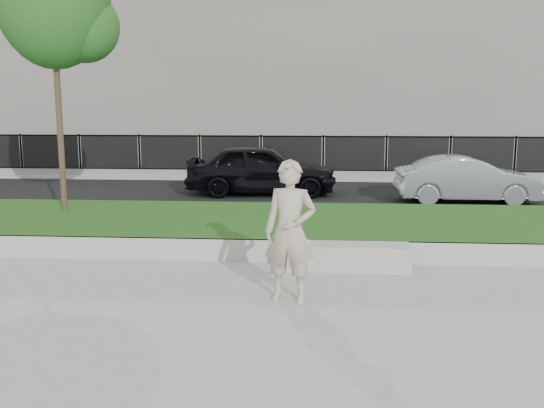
# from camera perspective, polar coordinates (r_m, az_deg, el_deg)

# --- Properties ---
(ground) EXTENTS (90.00, 90.00, 0.00)m
(ground) POSITION_cam_1_polar(r_m,az_deg,el_deg) (9.90, -3.75, -6.97)
(ground) COLOR gray
(ground) RESTS_ON ground
(grass_bank) EXTENTS (34.00, 4.00, 0.40)m
(grass_bank) POSITION_cam_1_polar(r_m,az_deg,el_deg) (12.73, -1.93, -2.21)
(grass_bank) COLOR black
(grass_bank) RESTS_ON ground
(grass_kerb) EXTENTS (34.00, 0.08, 0.40)m
(grass_kerb) POSITION_cam_1_polar(r_m,az_deg,el_deg) (10.84, -3.01, -4.37)
(grass_kerb) COLOR gray
(grass_kerb) RESTS_ON ground
(street) EXTENTS (34.00, 7.00, 0.04)m
(street) POSITION_cam_1_polar(r_m,az_deg,el_deg) (18.16, -0.12, 0.85)
(street) COLOR black
(street) RESTS_ON ground
(far_pavement) EXTENTS (34.00, 3.00, 0.12)m
(far_pavement) POSITION_cam_1_polar(r_m,az_deg,el_deg) (22.60, 0.71, 2.73)
(far_pavement) COLOR gray
(far_pavement) RESTS_ON ground
(iron_fence) EXTENTS (32.00, 0.30, 1.50)m
(iron_fence) POSITION_cam_1_polar(r_m,az_deg,el_deg) (21.55, 0.56, 3.67)
(iron_fence) COLOR slate
(iron_fence) RESTS_ON far_pavement
(building_facade) EXTENTS (34.00, 10.00, 10.00)m
(building_facade) POSITION_cam_1_polar(r_m,az_deg,el_deg) (29.49, 1.56, 14.01)
(building_facade) COLOR slate
(building_facade) RESTS_ON ground
(stone_bench) EXTENTS (2.14, 0.53, 0.44)m
(stone_bench) POSITION_cam_1_polar(r_m,az_deg,el_deg) (10.39, 7.01, -4.96)
(stone_bench) COLOR gray
(stone_bench) RESTS_ON ground
(man) EXTENTS (0.82, 0.63, 2.03)m
(man) POSITION_cam_1_polar(r_m,az_deg,el_deg) (8.57, 1.72, -2.60)
(man) COLOR tan
(man) RESTS_ON ground
(book) EXTENTS (0.25, 0.23, 0.02)m
(book) POSITION_cam_1_polar(r_m,az_deg,el_deg) (10.43, 2.95, -3.53)
(book) COLOR white
(book) RESTS_ON stone_bench
(car_dark) EXTENTS (4.52, 1.98, 1.52)m
(car_dark) POSITION_cam_1_polar(r_m,az_deg,el_deg) (18.09, -1.00, 3.30)
(car_dark) COLOR black
(car_dark) RESTS_ON street
(car_silver) EXTENTS (3.88, 1.41, 1.27)m
(car_silver) POSITION_cam_1_polar(r_m,az_deg,el_deg) (17.51, 17.88, 2.21)
(car_silver) COLOR #92969A
(car_silver) RESTS_ON street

